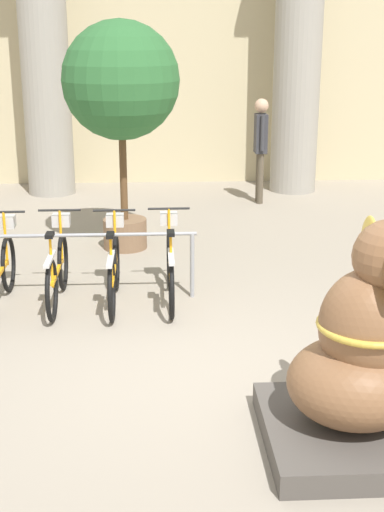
# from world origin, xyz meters

# --- Properties ---
(ground_plane) EXTENTS (60.00, 60.00, 0.00)m
(ground_plane) POSITION_xyz_m (0.00, 0.00, 0.00)
(ground_plane) COLOR gray
(building_facade) EXTENTS (20.00, 0.20, 6.00)m
(building_facade) POSITION_xyz_m (0.00, 8.60, 3.00)
(building_facade) COLOR #C6B78E
(building_facade) RESTS_ON ground_plane
(column_left) EXTENTS (1.08, 1.08, 5.16)m
(column_left) POSITION_xyz_m (-2.27, 7.60, 2.62)
(column_left) COLOR gray
(column_left) RESTS_ON ground_plane
(column_right) EXTENTS (1.08, 1.08, 5.16)m
(column_right) POSITION_xyz_m (2.27, 7.60, 2.62)
(column_right) COLOR gray
(column_right) RESTS_ON ground_plane
(bike_rack) EXTENTS (2.46, 0.05, 0.77)m
(bike_rack) POSITION_xyz_m (-1.13, 1.95, 0.57)
(bike_rack) COLOR gray
(bike_rack) RESTS_ON ground_plane
(bicycle_0) EXTENTS (0.48, 1.64, 0.97)m
(bicycle_0) POSITION_xyz_m (-2.06, 1.81, 0.40)
(bicycle_0) COLOR black
(bicycle_0) RESTS_ON ground_plane
(bicycle_1) EXTENTS (0.48, 1.64, 0.97)m
(bicycle_1) POSITION_xyz_m (-1.44, 1.86, 0.40)
(bicycle_1) COLOR black
(bicycle_1) RESTS_ON ground_plane
(bicycle_2) EXTENTS (0.48, 1.64, 0.97)m
(bicycle_2) POSITION_xyz_m (-0.82, 1.82, 0.40)
(bicycle_2) COLOR black
(bicycle_2) RESTS_ON ground_plane
(bicycle_3) EXTENTS (0.48, 1.64, 0.97)m
(bicycle_3) POSITION_xyz_m (-0.20, 1.87, 0.40)
(bicycle_3) COLOR black
(bicycle_3) RESTS_ON ground_plane
(elephant_statue) EXTENTS (1.28, 1.28, 1.99)m
(elephant_statue) POSITION_xyz_m (1.10, -1.15, 0.67)
(elephant_statue) COLOR #4C4742
(elephant_statue) RESTS_ON ground_plane
(person_pedestrian) EXTENTS (0.24, 0.47, 1.81)m
(person_pedestrian) POSITION_xyz_m (1.49, 6.61, 1.10)
(person_pedestrian) COLOR brown
(person_pedestrian) RESTS_ON ground_plane
(potted_tree) EXTENTS (1.55, 1.55, 3.06)m
(potted_tree) POSITION_xyz_m (-0.78, 3.94, 2.20)
(potted_tree) COLOR brown
(potted_tree) RESTS_ON ground_plane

